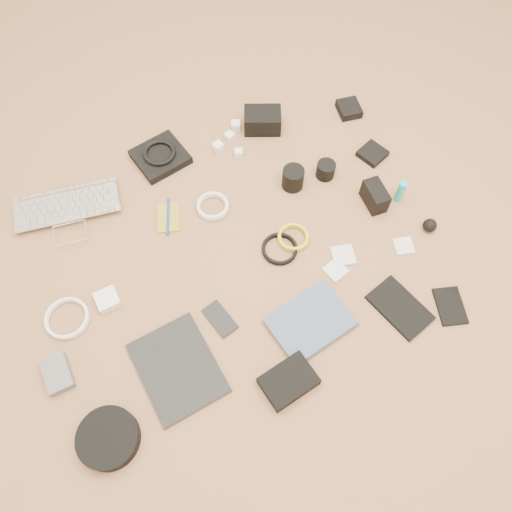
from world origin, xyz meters
name	(u,v)px	position (x,y,z in m)	size (l,w,h in m)	color
laptop	(69,219)	(-0.48, 0.37, 0.01)	(0.36, 0.25, 0.03)	silver
headphone_pouch	(160,157)	(-0.10, 0.50, 0.02)	(0.18, 0.17, 0.03)	black
headphones	(159,153)	(-0.10, 0.50, 0.04)	(0.12, 0.12, 0.02)	black
charger_a	(218,147)	(0.11, 0.45, 0.02)	(0.03, 0.03, 0.03)	silver
charger_b	(230,137)	(0.17, 0.48, 0.01)	(0.03, 0.03, 0.03)	silver
charger_c	(236,126)	(0.21, 0.52, 0.02)	(0.03, 0.03, 0.03)	silver
charger_d	(239,153)	(0.17, 0.40, 0.01)	(0.03, 0.03, 0.03)	silver
dslr_camera	(263,120)	(0.31, 0.48, 0.04)	(0.14, 0.10, 0.08)	black
lens_pouch	(349,109)	(0.65, 0.42, 0.02)	(0.08, 0.09, 0.03)	black
notebook_olive	(168,217)	(-0.17, 0.24, 0.00)	(0.08, 0.12, 0.01)	olive
pen_blue	(168,216)	(-0.17, 0.24, 0.01)	(0.01, 0.01, 0.15)	#13349B
cable_white_a	(213,207)	(-0.01, 0.22, 0.01)	(0.11, 0.11, 0.01)	white
lens_a	(293,178)	(0.29, 0.19, 0.04)	(0.08, 0.08, 0.08)	black
lens_b	(326,170)	(0.42, 0.18, 0.03)	(0.07, 0.07, 0.06)	black
card_reader	(372,154)	(0.62, 0.19, 0.01)	(0.09, 0.09, 0.02)	black
power_brick	(107,300)	(-0.45, 0.02, 0.01)	(0.07, 0.07, 0.03)	silver
cable_white_b	(68,319)	(-0.58, 0.02, 0.01)	(0.14, 0.14, 0.01)	white
cable_black	(280,250)	(0.13, -0.03, 0.01)	(0.12, 0.12, 0.01)	black
cable_yellow	(293,238)	(0.19, -0.01, 0.01)	(0.11, 0.11, 0.01)	gold
flash	(375,196)	(0.52, 0.01, 0.04)	(0.06, 0.11, 0.08)	black
lens_cleaner	(400,191)	(0.60, -0.02, 0.05)	(0.03, 0.03, 0.09)	#1AAEAA
battery_charger	(57,374)	(-0.65, -0.15, 0.02)	(0.07, 0.11, 0.03)	#57565B
tablet	(178,368)	(-0.32, -0.27, 0.01)	(0.22, 0.28, 0.01)	black
phone	(220,319)	(-0.14, -0.18, 0.00)	(0.06, 0.12, 0.01)	black
filter_case_left	(336,270)	(0.27, -0.18, 0.00)	(0.07, 0.07, 0.01)	silver
filter_case_mid	(343,256)	(0.32, -0.14, 0.01)	(0.07, 0.07, 0.01)	silver
filter_case_right	(404,246)	(0.52, -0.19, 0.00)	(0.06, 0.06, 0.01)	silver
air_blower	(430,225)	(0.64, -0.17, 0.02)	(0.05, 0.05, 0.05)	black
headphone_case	(108,438)	(-0.56, -0.38, 0.02)	(0.17, 0.17, 0.05)	black
drive_case	(289,381)	(-0.04, -0.45, 0.02)	(0.15, 0.11, 0.04)	black
paperback	(328,345)	(0.12, -0.40, 0.01)	(0.18, 0.24, 0.02)	#3D4E68
notebook_black_a	(400,308)	(0.39, -0.38, 0.01)	(0.12, 0.19, 0.01)	black
notebook_black_b	(450,306)	(0.54, -0.44, 0.01)	(0.08, 0.13, 0.01)	black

